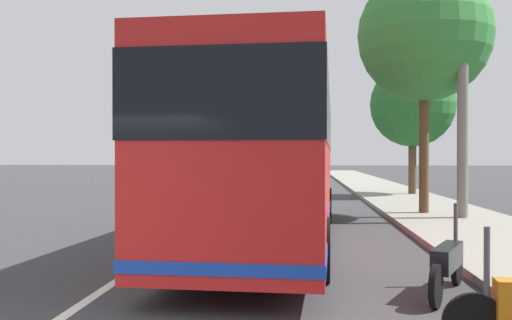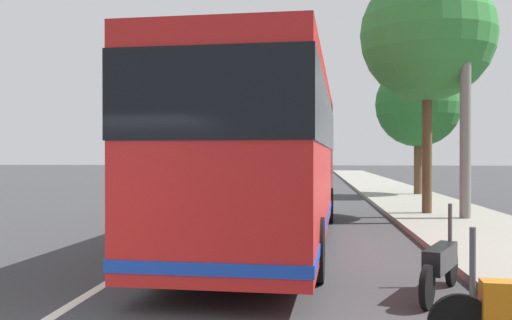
{
  "view_description": "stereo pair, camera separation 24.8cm",
  "coord_description": "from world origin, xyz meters",
  "views": [
    {
      "loc": [
        -4.07,
        -2.88,
        1.93
      ],
      "look_at": [
        9.6,
        -1.69,
        1.83
      ],
      "focal_mm": 38.76,
      "sensor_mm": 36.0,
      "label": 1
    },
    {
      "loc": [
        -4.05,
        -3.12,
        1.93
      ],
      "look_at": [
        9.6,
        -1.69,
        1.83
      ],
      "focal_mm": 38.76,
      "sensor_mm": 36.0,
      "label": 2
    }
  ],
  "objects": [
    {
      "name": "utility_pole",
      "position": [
        12.4,
        -7.47,
        4.11
      ],
      "size": [
        0.31,
        0.31,
        8.22
      ],
      "primitive_type": "cylinder",
      "color": "slate",
      "rests_on": "ground"
    },
    {
      "name": "car_side_street",
      "position": [
        33.52,
        1.65,
        0.74
      ],
      "size": [
        3.91,
        1.81,
        1.57
      ],
      "rotation": [
        0.0,
        0.0,
        3.14
      ],
      "color": "red",
      "rests_on": "ground"
    },
    {
      "name": "lane_divider_line",
      "position": [
        10.0,
        0.0,
        0.0
      ],
      "size": [
        110.0,
        0.16,
        0.01
      ],
      "primitive_type": "cube",
      "color": "silver",
      "rests_on": "ground"
    },
    {
      "name": "roadside_tree_mid_block",
      "position": [
        13.78,
        -6.67,
        5.73
      ],
      "size": [
        4.18,
        4.18,
        7.84
      ],
      "color": "brown",
      "rests_on": "ground"
    },
    {
      "name": "coach_bus",
      "position": [
        8.28,
        -2.18,
        2.08
      ],
      "size": [
        12.09,
        3.17,
        3.59
      ],
      "rotation": [
        0.0,
        0.0,
        -0.05
      ],
      "color": "red",
      "rests_on": "ground"
    },
    {
      "name": "car_behind_bus",
      "position": [
        49.97,
        2.87,
        0.67
      ],
      "size": [
        4.11,
        2.15,
        1.4
      ],
      "rotation": [
        0.0,
        0.0,
        3.08
      ],
      "color": "navy",
      "rests_on": "ground"
    },
    {
      "name": "roadside_tree_far_block",
      "position": [
        22.63,
        -8.01,
        4.35
      ],
      "size": [
        3.98,
        3.98,
        6.36
      ],
      "color": "brown",
      "rests_on": "ground"
    },
    {
      "name": "motorcycle_by_tree",
      "position": [
        3.76,
        -4.86,
        0.45
      ],
      "size": [
        1.9,
        0.93,
        1.23
      ],
      "rotation": [
        0.0,
        0.0,
        -0.43
      ],
      "color": "black",
      "rests_on": "ground"
    },
    {
      "name": "sidewalk_curb",
      "position": [
        10.0,
        -7.24,
        0.07
      ],
      "size": [
        110.0,
        3.6,
        0.14
      ],
      "primitive_type": "cube",
      "color": "gray",
      "rests_on": "ground"
    },
    {
      "name": "car_far_distant",
      "position": [
        41.96,
        1.99,
        0.72
      ],
      "size": [
        4.29,
        2.02,
        1.5
      ],
      "rotation": [
        0.0,
        0.0,
        3.1
      ],
      "color": "silver",
      "rests_on": "ground"
    },
    {
      "name": "car_ahead_same_lane",
      "position": [
        45.54,
        -1.84,
        0.72
      ],
      "size": [
        3.99,
        1.95,
        1.54
      ],
      "rotation": [
        0.0,
        0.0,
        -0.01
      ],
      "color": "gold",
      "rests_on": "ground"
    }
  ]
}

